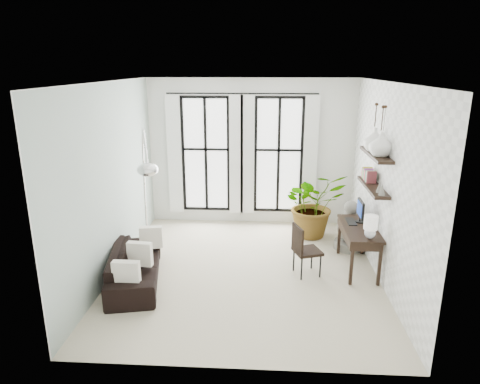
# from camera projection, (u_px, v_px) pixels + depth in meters

# --- Properties ---
(floor) EXTENTS (5.00, 5.00, 0.00)m
(floor) POSITION_uv_depth(u_px,v_px,m) (245.00, 271.00, 7.45)
(floor) COLOR beige
(floor) RESTS_ON ground
(ceiling) EXTENTS (5.00, 5.00, 0.00)m
(ceiling) POSITION_uv_depth(u_px,v_px,m) (246.00, 82.00, 6.54)
(ceiling) COLOR white
(ceiling) RESTS_ON wall_back
(wall_left) EXTENTS (0.00, 5.00, 5.00)m
(wall_left) POSITION_uv_depth(u_px,v_px,m) (111.00, 181.00, 7.12)
(wall_left) COLOR #9FB2A8
(wall_left) RESTS_ON floor
(wall_right) EXTENTS (0.00, 5.00, 5.00)m
(wall_right) POSITION_uv_depth(u_px,v_px,m) (386.00, 185.00, 6.86)
(wall_right) COLOR white
(wall_right) RESTS_ON floor
(wall_back) EXTENTS (4.50, 0.00, 4.50)m
(wall_back) POSITION_uv_depth(u_px,v_px,m) (251.00, 153.00, 9.38)
(wall_back) COLOR white
(wall_back) RESTS_ON floor
(windows) EXTENTS (3.26, 0.13, 2.65)m
(windows) POSITION_uv_depth(u_px,v_px,m) (242.00, 155.00, 9.34)
(windows) COLOR white
(windows) RESTS_ON wall_back
(wall_shelves) EXTENTS (0.25, 1.30, 0.60)m
(wall_shelves) POSITION_uv_depth(u_px,v_px,m) (374.00, 173.00, 7.09)
(wall_shelves) COLOR black
(wall_shelves) RESTS_ON wall_right
(sofa) EXTENTS (1.11, 2.02, 0.56)m
(sofa) POSITION_uv_depth(u_px,v_px,m) (135.00, 266.00, 7.02)
(sofa) COLOR black
(sofa) RESTS_ON floor
(throw_pillows) EXTENTS (0.40, 1.52, 0.40)m
(throw_pillows) POSITION_uv_depth(u_px,v_px,m) (140.00, 254.00, 6.95)
(throw_pillows) COLOR white
(throw_pillows) RESTS_ON sofa
(plant) EXTENTS (1.49, 1.37, 1.38)m
(plant) POSITION_uv_depth(u_px,v_px,m) (313.00, 204.00, 8.83)
(plant) COLOR #2D7228
(plant) RESTS_ON floor
(desk) EXTENTS (0.56, 1.31, 1.17)m
(desk) POSITION_uv_depth(u_px,v_px,m) (360.00, 231.00, 7.30)
(desk) COLOR black
(desk) RESTS_ON floor
(desk_chair) EXTENTS (0.54, 0.54, 0.90)m
(desk_chair) POSITION_uv_depth(u_px,v_px,m) (303.00, 247.00, 7.18)
(desk_chair) COLOR black
(desk_chair) RESTS_ON floor
(arc_lamp) EXTENTS (0.75, 1.45, 2.46)m
(arc_lamp) POSITION_uv_depth(u_px,v_px,m) (145.00, 162.00, 7.12)
(arc_lamp) COLOR silver
(arc_lamp) RESTS_ON floor
(buddha) EXTENTS (0.55, 0.55, 0.98)m
(buddha) POSITION_uv_depth(u_px,v_px,m) (350.00, 229.00, 8.24)
(buddha) COLOR gray
(buddha) RESTS_ON floor
(vase_a) EXTENTS (0.37, 0.37, 0.38)m
(vase_a) POSITION_uv_depth(u_px,v_px,m) (381.00, 144.00, 6.66)
(vase_a) COLOR white
(vase_a) RESTS_ON shelf_upper
(vase_b) EXTENTS (0.37, 0.37, 0.38)m
(vase_b) POSITION_uv_depth(u_px,v_px,m) (375.00, 140.00, 7.04)
(vase_b) COLOR white
(vase_b) RESTS_ON shelf_upper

